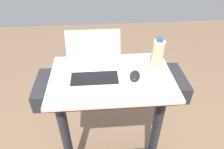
# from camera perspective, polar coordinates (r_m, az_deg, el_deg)

# --- Properties ---
(desk_board) EXTENTS (0.72, 0.48, 0.02)m
(desk_board) POSITION_cam_1_polar(r_m,az_deg,el_deg) (1.20, -0.19, -0.85)
(desk_board) COLOR beige
(desk_board) RESTS_ON treadmill_base
(laptop) EXTENTS (0.33, 0.29, 0.23)m
(laptop) POSITION_cam_1_polar(r_m,az_deg,el_deg) (1.19, -5.02, 1.91)
(laptop) COLOR #B7B7BC
(laptop) RESTS_ON desk_board
(computer_mouse) EXTENTS (0.08, 0.11, 0.03)m
(computer_mouse) POSITION_cam_1_polar(r_m,az_deg,el_deg) (1.18, 6.45, -0.34)
(computer_mouse) COLOR black
(computer_mouse) RESTS_ON desk_board
(water_bottle) EXTENTS (0.07, 0.07, 0.20)m
(water_bottle) POSITION_cam_1_polar(r_m,az_deg,el_deg) (1.25, 12.76, 5.62)
(water_bottle) COLOR beige
(water_bottle) RESTS_ON desk_board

